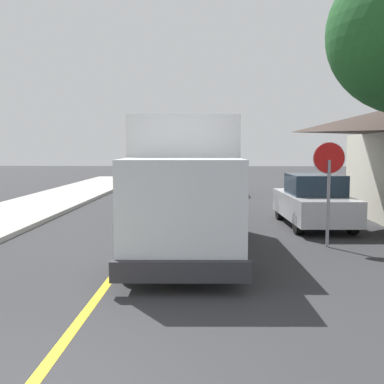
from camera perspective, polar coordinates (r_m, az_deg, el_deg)
name	(u,v)px	position (r m, az deg, el deg)	size (l,w,h in m)	color
centre_line_yellow	(148,229)	(14.52, -5.35, -4.52)	(0.16, 56.00, 0.01)	gold
box_truck	(185,178)	(11.61, -0.88, 1.77)	(2.64, 7.26, 3.20)	white
parked_car_near	(203,193)	(17.78, 1.37, -0.12)	(2.01, 4.48, 1.67)	#4C564C
parked_car_mid	(220,180)	(25.07, 3.43, 1.49)	(1.93, 4.45, 1.67)	#B7B7BC
parked_van_across	(314,202)	(15.38, 14.60, -1.16)	(1.97, 4.47, 1.67)	#B7B7BC
stop_sign	(329,174)	(12.19, 16.33, 2.14)	(0.80, 0.10, 2.65)	gray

